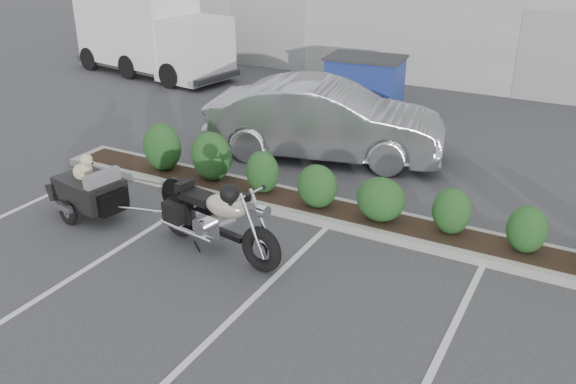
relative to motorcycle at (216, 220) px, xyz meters
The scene contains 8 objects.
ground 0.60m from the motorcycle, 88.03° to the right, with size 90.00×90.00×0.00m, color #38383A.
planter_kerb 2.37m from the motorcycle, 64.31° to the left, with size 12.00×1.00×0.15m, color #9E9E93.
building 16.95m from the motorcycle, 89.99° to the left, with size 26.00×10.00×4.00m, color #9EA099.
motorcycle is the anchor object (origin of this frame).
pet_trailer 2.79m from the motorcycle, behind, with size 2.09×1.19×1.23m.
sedan 4.79m from the motorcycle, 94.01° to the left, with size 1.82×5.21×1.72m, color #A5A6AC.
dumpster 9.14m from the motorcycle, 97.00° to the left, with size 2.26×1.65×1.40m.
delivery_truck 12.84m from the motorcycle, 134.30° to the left, with size 6.40×2.96×2.82m.
Camera 1 is at (5.13, -6.94, 5.00)m, focal length 38.00 mm.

